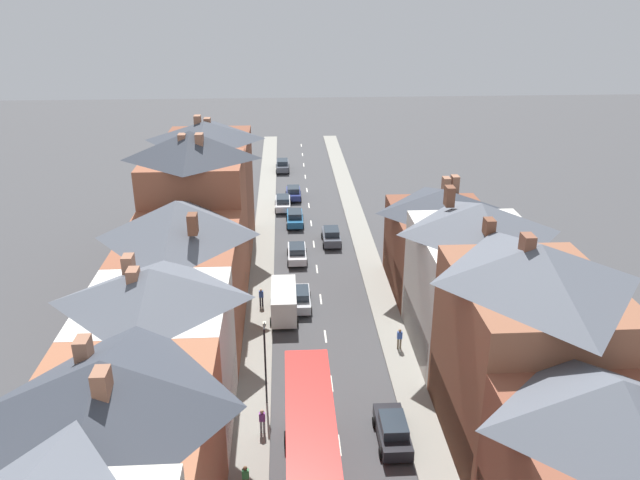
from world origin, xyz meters
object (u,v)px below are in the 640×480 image
object	(u,v)px
pedestrian_far_left	(261,296)
street_lamp	(265,359)
car_parked_right_a	(293,193)
car_near_silver	(295,217)
car_parked_left_a	(393,430)
car_parked_right_b	(300,298)
car_near_blue	(297,253)
car_mid_white	(283,165)
pedestrian_near_right	(246,477)
double_decker_bus_lead	(310,447)
car_far_grey	(331,236)
pedestrian_mid_left	(262,420)
delivery_van	(284,301)
pedestrian_mid_right	(400,338)
car_mid_black	(283,203)

from	to	relation	value
pedestrian_far_left	street_lamp	size ratio (longest dim) A/B	0.29
car_parked_right_a	car_near_silver	bearing A→B (deg)	-90.00
car_parked_left_a	car_parked_right_b	distance (m)	17.38
car_near_blue	car_parked_right_a	distance (m)	18.44
car_mid_white	pedestrian_near_right	xyz separation A→B (m)	(-2.07, -60.40, 0.19)
double_decker_bus_lead	car_far_grey	distance (m)	33.66
car_far_grey	pedestrian_mid_left	world-z (taller)	pedestrian_mid_left
car_mid_white	car_far_grey	bearing A→B (deg)	-79.69
pedestrian_far_left	street_lamp	xyz separation A→B (m)	(0.69, -12.62, 2.21)
car_parked_right_a	car_mid_white	xyz separation A→B (m)	(-1.30, 12.51, 0.04)
pedestrian_near_right	double_decker_bus_lead	bearing A→B (deg)	0.80
car_near_blue	delivery_van	xyz separation A→B (m)	(-1.30, -10.76, 0.53)
pedestrian_near_right	car_parked_right_b	bearing A→B (deg)	80.51
car_parked_left_a	delivery_van	world-z (taller)	delivery_van
car_parked_right_a	street_lamp	size ratio (longest dim) A/B	0.73
car_mid_white	street_lamp	distance (m)	52.96
car_far_grey	car_near_blue	bearing A→B (deg)	-131.97
pedestrian_mid_right	pedestrian_far_left	bearing A→B (deg)	145.35
double_decker_bus_lead	car_mid_black	bearing A→B (deg)	91.68
car_parked_left_a	car_parked_right_a	world-z (taller)	car_parked_left_a
delivery_van	pedestrian_mid_right	bearing A→B (deg)	-33.86
car_near_blue	car_near_silver	bearing A→B (deg)	90.00
car_parked_left_a	car_mid_black	size ratio (longest dim) A/B	0.95
car_near_blue	car_parked_left_a	world-z (taller)	car_parked_left_a
car_near_silver	pedestrian_near_right	xyz separation A→B (m)	(-3.37, -39.07, 0.22)
car_parked_right_a	pedestrian_mid_right	world-z (taller)	pedestrian_mid_right
double_decker_bus_lead	car_near_silver	size ratio (longest dim) A/B	2.36
pedestrian_mid_left	street_lamp	size ratio (longest dim) A/B	0.29
car_parked_right_a	car_parked_right_b	xyz separation A→B (m)	(0.00, -27.75, 0.01)
car_mid_black	car_mid_white	bearing A→B (deg)	90.00
car_parked_right_a	car_mid_white	size ratio (longest dim) A/B	0.88
car_near_blue	pedestrian_mid_left	xyz separation A→B (m)	(-2.63, -24.92, 0.23)
street_lamp	car_near_blue	bearing A→B (deg)	83.63
car_near_silver	car_far_grey	distance (m)	6.67
car_near_blue	car_near_silver	distance (m)	9.62
delivery_van	street_lamp	xyz separation A→B (m)	(-1.15, -11.18, 1.90)
car_mid_white	car_far_grey	distance (m)	27.39
car_near_blue	car_far_grey	bearing A→B (deg)	48.03
double_decker_bus_lead	pedestrian_far_left	distance (m)	20.40
car_mid_black	delivery_van	size ratio (longest dim) A/B	0.88
street_lamp	car_parked_left_a	bearing A→B (deg)	-28.79
car_parked_left_a	car_mid_black	xyz separation A→B (m)	(-6.20, 40.70, -0.00)
pedestrian_near_right	street_lamp	xyz separation A→B (m)	(0.92, 7.51, 2.21)
pedestrian_near_right	car_mid_white	bearing A→B (deg)	88.04
car_near_silver	car_parked_right_b	world-z (taller)	car_near_silver
car_near_blue	street_lamp	distance (m)	22.21
car_parked_right_b	pedestrian_near_right	size ratio (longest dim) A/B	2.67
car_far_grey	pedestrian_near_right	size ratio (longest dim) A/B	2.64
car_parked_left_a	pedestrian_near_right	distance (m)	8.97
car_mid_black	car_mid_white	xyz separation A→B (m)	(-0.00, 16.23, 0.02)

